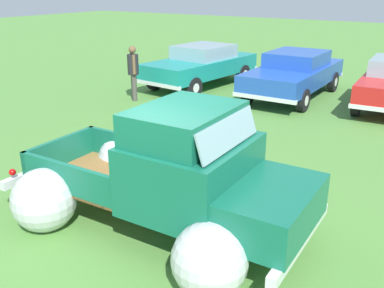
% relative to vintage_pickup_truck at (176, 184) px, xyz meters
% --- Properties ---
extents(ground_plane, '(80.00, 80.00, 0.00)m').
position_rel_vintage_pickup_truck_xyz_m(ground_plane, '(-0.39, -0.01, -0.76)').
color(ground_plane, '#548C3D').
extents(vintage_pickup_truck, '(4.68, 2.87, 1.96)m').
position_rel_vintage_pickup_truck_xyz_m(vintage_pickup_truck, '(0.00, 0.00, 0.00)').
color(vintage_pickup_truck, black).
rests_on(vintage_pickup_truck, ground).
extents(show_car_0, '(2.34, 4.70, 1.43)m').
position_rel_vintage_pickup_truck_xyz_m(show_car_0, '(-4.84, 8.38, 0.03)').
color(show_car_0, black).
rests_on(show_car_0, ground).
extents(show_car_1, '(1.96, 4.65, 1.43)m').
position_rel_vintage_pickup_truck_xyz_m(show_car_1, '(-1.54, 8.70, 0.03)').
color(show_car_1, black).
rests_on(show_car_1, ground).
extents(spectator_0, '(0.48, 0.48, 1.68)m').
position_rel_vintage_pickup_truck_xyz_m(spectator_0, '(-5.53, 5.55, 0.20)').
color(spectator_0, '#4C4742').
rests_on(spectator_0, ground).
extents(lane_cone_0, '(0.36, 0.36, 0.63)m').
position_rel_vintage_pickup_truck_xyz_m(lane_cone_0, '(-1.77, 2.85, -0.45)').
color(lane_cone_0, black).
rests_on(lane_cone_0, ground).
extents(lane_cone_1, '(0.36, 0.36, 0.63)m').
position_rel_vintage_pickup_truck_xyz_m(lane_cone_1, '(-3.19, 0.21, -0.45)').
color(lane_cone_1, black).
rests_on(lane_cone_1, ground).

